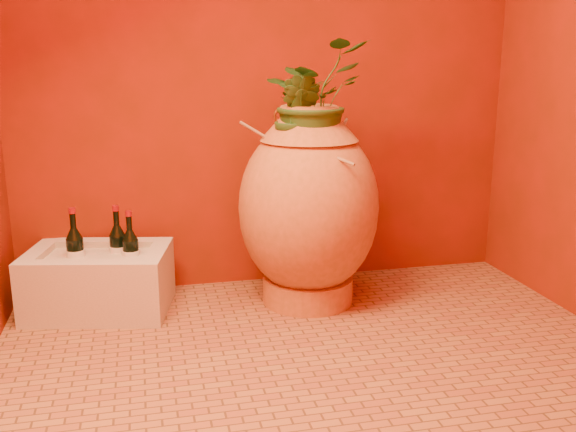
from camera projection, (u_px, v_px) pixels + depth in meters
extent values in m
plane|color=brown|center=(323.00, 365.00, 2.44)|extent=(2.50, 2.50, 0.00)
cube|color=#632005|center=(269.00, 33.00, 3.08)|extent=(2.50, 0.02, 2.50)
cylinder|color=#BF6B35|center=(308.00, 289.00, 3.06)|extent=(0.51, 0.51, 0.12)
ellipsoid|color=#BF6B35|center=(308.00, 208.00, 2.97)|extent=(0.78, 0.78, 0.81)
cone|color=#BF6B35|center=(309.00, 127.00, 2.87)|extent=(0.54, 0.54, 0.12)
torus|color=#BF6B35|center=(309.00, 111.00, 2.86)|extent=(0.33, 0.33, 0.05)
cylinder|color=olive|center=(294.00, 154.00, 2.84)|extent=(0.47, 0.19, 0.29)
cylinder|color=olive|center=(312.00, 148.00, 2.78)|extent=(0.28, 0.36, 0.12)
cylinder|color=olive|center=(335.00, 142.00, 2.84)|extent=(0.22, 0.32, 0.18)
cube|color=beige|center=(99.00, 284.00, 2.93)|extent=(0.70, 0.54, 0.26)
cube|color=beige|center=(99.00, 243.00, 3.06)|extent=(0.62, 0.21, 0.03)
cube|color=beige|center=(95.00, 265.00, 2.73)|extent=(0.62, 0.21, 0.03)
cube|color=beige|center=(34.00, 257.00, 2.84)|extent=(0.13, 0.27, 0.03)
cube|color=beige|center=(158.00, 249.00, 2.95)|extent=(0.13, 0.27, 0.03)
cylinder|color=black|center=(76.00, 258.00, 2.90)|extent=(0.08, 0.08, 0.18)
cone|color=black|center=(74.00, 234.00, 2.88)|extent=(0.08, 0.08, 0.05)
cylinder|color=black|center=(73.00, 221.00, 2.86)|extent=(0.03, 0.03, 0.07)
cylinder|color=maroon|center=(72.00, 211.00, 2.85)|extent=(0.03, 0.03, 0.03)
cylinder|color=silver|center=(76.00, 258.00, 2.90)|extent=(0.08, 0.08, 0.08)
cylinder|color=black|center=(119.00, 254.00, 2.97)|extent=(0.07, 0.07, 0.18)
cone|color=black|center=(117.00, 230.00, 2.94)|extent=(0.07, 0.07, 0.05)
cylinder|color=black|center=(116.00, 218.00, 2.93)|extent=(0.03, 0.03, 0.07)
cylinder|color=maroon|center=(116.00, 208.00, 2.92)|extent=(0.03, 0.03, 0.02)
cylinder|color=silver|center=(119.00, 254.00, 2.97)|extent=(0.08, 0.08, 0.08)
cylinder|color=black|center=(131.00, 258.00, 2.92)|extent=(0.07, 0.07, 0.17)
cone|color=black|center=(130.00, 235.00, 2.89)|extent=(0.07, 0.07, 0.05)
cylinder|color=black|center=(129.00, 223.00, 2.88)|extent=(0.02, 0.02, 0.07)
cylinder|color=maroon|center=(128.00, 214.00, 2.87)|extent=(0.03, 0.03, 0.02)
cylinder|color=silver|center=(131.00, 258.00, 2.92)|extent=(0.08, 0.08, 0.08)
cylinder|color=olive|center=(281.00, 126.00, 3.13)|extent=(0.03, 0.15, 0.03)
cylinder|color=olive|center=(284.00, 137.00, 3.07)|extent=(0.02, 0.02, 0.08)
torus|color=olive|center=(281.00, 116.00, 3.11)|extent=(0.08, 0.01, 0.08)
cylinder|color=olive|center=(281.00, 121.00, 3.12)|extent=(0.01, 0.01, 0.05)
imported|color=#254F1C|center=(313.00, 98.00, 2.84)|extent=(0.59, 0.57, 0.51)
imported|color=#254F1C|center=(297.00, 117.00, 2.79)|extent=(0.26, 0.25, 0.37)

